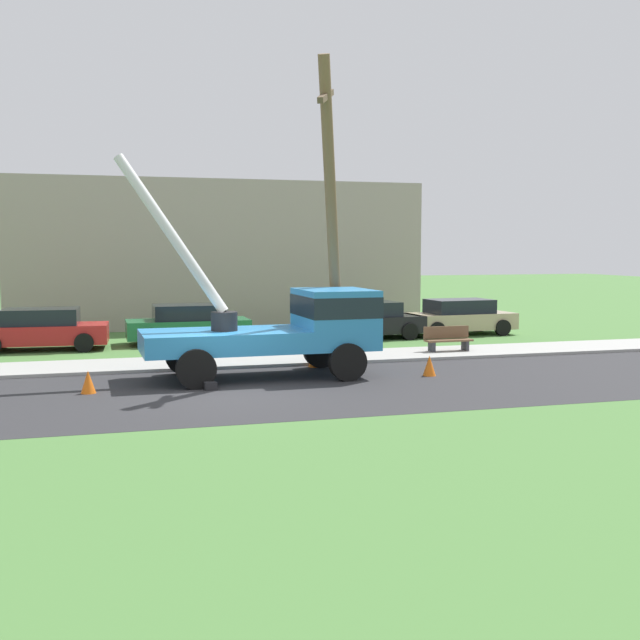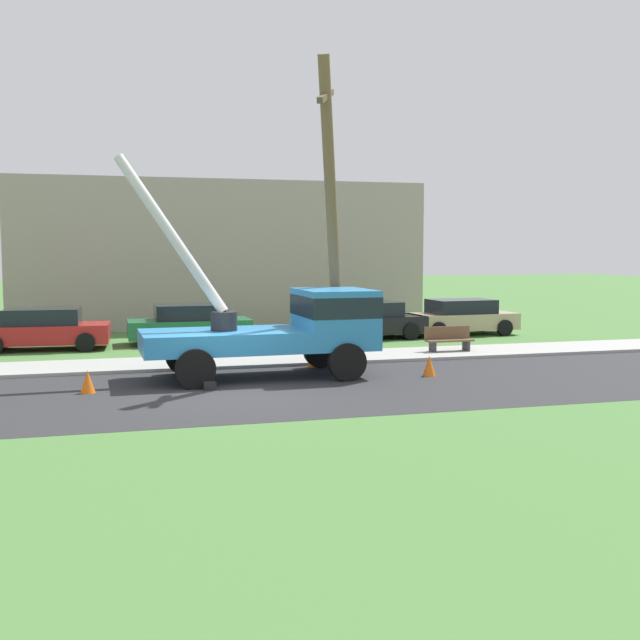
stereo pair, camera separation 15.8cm
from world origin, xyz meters
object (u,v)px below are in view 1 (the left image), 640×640
leaning_utility_pole (332,214)px  park_bench (448,340)px  traffic_cone_ahead (429,366)px  parked_sedan_tan (459,317)px  parked_sedan_red (41,329)px  parked_sedan_green (188,324)px  traffic_cone_curbside (314,358)px  parked_sedan_black (365,320)px  traffic_cone_behind (88,382)px  utility_truck (289,325)px

leaning_utility_pole → park_bench: leaning_utility_pole is taller
traffic_cone_ahead → parked_sedan_tan: size_ratio=0.12×
traffic_cone_ahead → parked_sedan_red: (-10.52, 8.65, 0.43)m
parked_sedan_green → parked_sedan_tan: same height
traffic_cone_ahead → parked_sedan_tan: parked_sedan_tan is taller
traffic_cone_curbside → parked_sedan_black: size_ratio=0.12×
leaning_utility_pole → parked_sedan_red: leaning_utility_pole is taller
traffic_cone_behind → parked_sedan_black: bearing=41.0°
utility_truck → park_bench: (6.09, 2.90, -0.95)m
parked_sedan_black → parked_sedan_tan: (4.11, 0.32, 0.00)m
traffic_cone_behind → parked_sedan_red: parked_sedan_red is taller
parked_sedan_green → leaning_utility_pole: bearing=-65.0°
utility_truck → leaning_utility_pole: leaning_utility_pole is taller
traffic_cone_curbside → parked_sedan_tan: bearing=40.0°
leaning_utility_pole → traffic_cone_ahead: size_ratio=15.50×
parked_sedan_red → parked_sedan_black: bearing=0.2°
parked_sedan_green → parked_sedan_black: size_ratio=0.98×
traffic_cone_ahead → parked_sedan_black: (1.19, 8.69, 0.43)m
leaning_utility_pole → traffic_cone_curbside: size_ratio=15.50×
utility_truck → traffic_cone_curbside: utility_truck is taller
leaning_utility_pole → parked_sedan_green: bearing=115.0°
traffic_cone_behind → parked_sedan_red: size_ratio=0.12×
leaning_utility_pole → park_bench: size_ratio=5.42×
park_bench → leaning_utility_pole: bearing=-157.3°
traffic_cone_curbside → park_bench: size_ratio=0.35×
traffic_cone_curbside → traffic_cone_behind: bearing=-158.5°
traffic_cone_ahead → parked_sedan_red: parked_sedan_red is taller
traffic_cone_ahead → parked_sedan_tan: bearing=59.5°
utility_truck → traffic_cone_ahead: size_ratio=12.16×
traffic_cone_ahead → traffic_cone_curbside: 3.53m
traffic_cone_curbside → parked_sedan_black: (3.78, 6.31, 0.43)m
leaning_utility_pole → park_bench: (4.60, 1.93, -3.98)m
utility_truck → park_bench: 6.81m
parked_sedan_green → park_bench: 9.46m
traffic_cone_ahead → park_bench: (2.41, 3.95, 0.18)m
traffic_cone_ahead → park_bench: size_ratio=0.35×
parked_sedan_green → traffic_cone_curbside: bearing=-66.8°
parked_sedan_red → parked_sedan_black: same height
leaning_utility_pole → traffic_cone_curbside: leaning_utility_pole is taller
parked_sedan_green → parked_sedan_tan: size_ratio=0.98×
utility_truck → traffic_cone_curbside: (1.08, 1.34, -1.13)m
traffic_cone_curbside → parked_sedan_black: 7.37m
park_bench → traffic_cone_curbside: bearing=-162.7°
traffic_cone_ahead → parked_sedan_tan: (5.30, 9.01, 0.43)m
utility_truck → leaning_utility_pole: size_ratio=0.78×
utility_truck → leaning_utility_pole: (1.49, 0.98, 3.04)m
parked_sedan_tan → park_bench: size_ratio=2.80×
parked_sedan_black → traffic_cone_behind: bearing=-139.0°
parked_sedan_black → parked_sedan_tan: 4.12m
utility_truck → parked_sedan_green: bearing=102.7°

